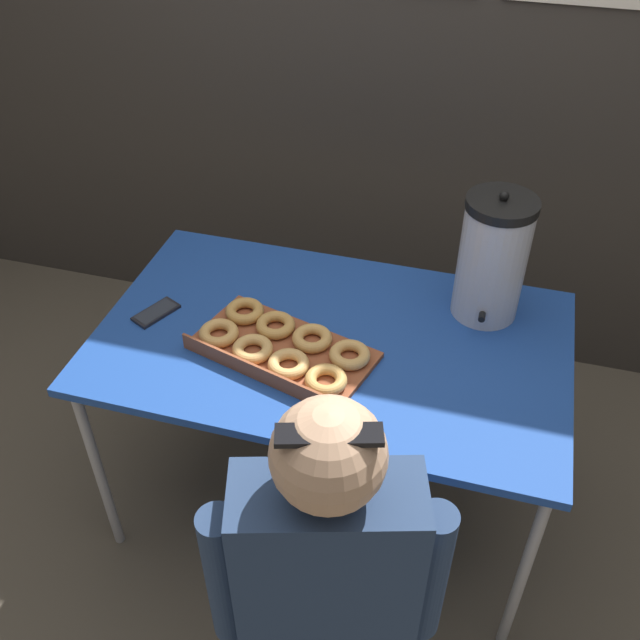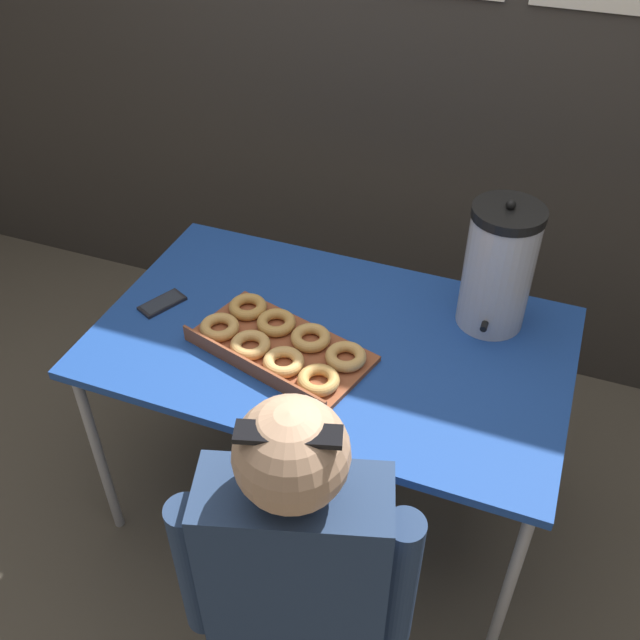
{
  "view_description": "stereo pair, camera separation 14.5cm",
  "coord_description": "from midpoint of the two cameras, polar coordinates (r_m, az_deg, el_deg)",
  "views": [
    {
      "loc": [
        0.4,
        -1.53,
        2.14
      ],
      "look_at": [
        -0.04,
        0.0,
        0.82
      ],
      "focal_mm": 40.0,
      "sensor_mm": 36.0,
      "label": 1
    },
    {
      "loc": [
        0.53,
        -1.48,
        2.14
      ],
      "look_at": [
        -0.04,
        0.0,
        0.82
      ],
      "focal_mm": 40.0,
      "sensor_mm": 36.0,
      "label": 2
    }
  ],
  "objects": [
    {
      "name": "coffee_urn",
      "position": [
        2.12,
        11.74,
        4.81
      ],
      "size": [
        0.2,
        0.23,
        0.42
      ],
      "color": "silver",
      "rests_on": "folding_table"
    },
    {
      "name": "cell_phone",
      "position": [
        2.25,
        -14.8,
        0.53
      ],
      "size": [
        0.12,
        0.16,
        0.01
      ],
      "rotation": [
        0.0,
        0.0,
        -0.44
      ],
      "color": "black",
      "rests_on": "folding_table"
    },
    {
      "name": "person_seated",
      "position": [
        1.76,
        -2.01,
        -21.62
      ],
      "size": [
        0.52,
        0.3,
        1.23
      ],
      "rotation": [
        0.0,
        0.0,
        3.43
      ],
      "color": "#33332D",
      "rests_on": "ground"
    },
    {
      "name": "back_wall",
      "position": [
        2.7,
        5.51,
        21.96
      ],
      "size": [
        6.0,
        0.11,
        2.64
      ],
      "color": "#38332D",
      "rests_on": "ground"
    },
    {
      "name": "ground_plane",
      "position": [
        2.66,
        -0.86,
        -13.9
      ],
      "size": [
        12.0,
        12.0,
        0.0
      ],
      "primitive_type": "plane",
      "color": "brown"
    },
    {
      "name": "folding_table",
      "position": [
        2.13,
        -1.04,
        -2.43
      ],
      "size": [
        1.38,
        0.83,
        0.76
      ],
      "color": "#1E479E",
      "rests_on": "ground"
    },
    {
      "name": "donut_box",
      "position": [
        2.04,
        -5.09,
        -2.22
      ],
      "size": [
        0.56,
        0.4,
        0.05
      ],
      "rotation": [
        0.0,
        0.0,
        -0.27
      ],
      "color": "brown",
      "rests_on": "folding_table"
    }
  ]
}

